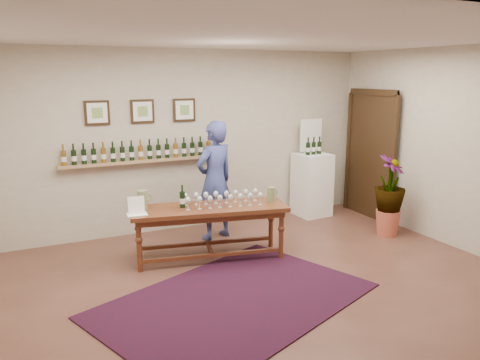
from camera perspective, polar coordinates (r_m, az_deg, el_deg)
name	(u,v)px	position (r m, az deg, el deg)	size (l,w,h in m)	color
ground	(269,285)	(5.62, 3.61, -12.65)	(6.00, 6.00, 0.00)	#502C23
room_shell	(327,154)	(7.90, 10.58, 3.10)	(6.00, 6.00, 6.00)	beige
rug	(235,300)	(5.26, -0.59, -14.43)	(2.87, 1.92, 0.02)	#410B15
tasting_table	(209,214)	(6.18, -3.76, -4.21)	(2.12, 1.05, 0.72)	#4D2B13
table_glasses	(223,199)	(6.18, -2.05, -2.28)	(1.27, 0.29, 0.18)	silver
table_bottles	(182,196)	(6.13, -7.13, -1.98)	(0.26, 0.15, 0.28)	black
pitcher_left	(142,200)	(6.12, -11.81, -2.37)	(0.16, 0.16, 0.24)	#6C7B4C
pitcher_right	(271,194)	(6.37, 3.78, -1.75)	(0.12, 0.12, 0.20)	#6C7B4C
menu_card	(136,205)	(5.92, -12.54, -3.03)	(0.24, 0.18, 0.22)	white
display_pedestal	(312,185)	(8.23, 8.75, -0.55)	(0.54, 0.54, 1.08)	white
pedestal_bottles	(314,145)	(8.05, 8.98, 4.21)	(0.31, 0.08, 0.31)	black
info_sign	(311,135)	(8.22, 8.64, 5.43)	(0.44, 0.02, 0.61)	white
potted_plant	(389,196)	(7.42, 17.75, -1.83)	(0.78, 0.78, 1.07)	#B9543D
person	(215,181)	(6.90, -3.08, -0.08)	(0.64, 0.42, 1.77)	navy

